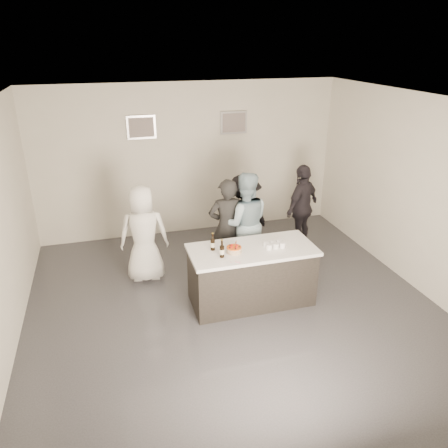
{
  "coord_description": "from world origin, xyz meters",
  "views": [
    {
      "loc": [
        -1.65,
        -5.31,
        3.74
      ],
      "look_at": [
        0.0,
        0.5,
        1.15
      ],
      "focal_mm": 35.0,
      "sensor_mm": 36.0,
      "label": 1
    }
  ],
  "objects_px": {
    "beer_bottle_b": "(222,249)",
    "cake": "(234,250)",
    "person_guest_right": "(302,207)",
    "bar_counter": "(251,275)",
    "beer_bottle_a": "(213,242)",
    "person_guest_back": "(244,218)",
    "person_guest_left": "(144,234)",
    "person_main_blue": "(245,223)",
    "person_main_black": "(227,227)"
  },
  "relations": [
    {
      "from": "beer_bottle_b",
      "to": "cake",
      "type": "bearing_deg",
      "value": 25.34
    },
    {
      "from": "person_guest_right",
      "to": "bar_counter",
      "type": "bearing_deg",
      "value": 11.12
    },
    {
      "from": "beer_bottle_a",
      "to": "person_guest_right",
      "type": "height_order",
      "value": "person_guest_right"
    },
    {
      "from": "person_guest_right",
      "to": "person_guest_back",
      "type": "distance_m",
      "value": 1.21
    },
    {
      "from": "person_guest_left",
      "to": "person_guest_right",
      "type": "bearing_deg",
      "value": -165.84
    },
    {
      "from": "person_guest_left",
      "to": "cake",
      "type": "bearing_deg",
      "value": 140.93
    },
    {
      "from": "bar_counter",
      "to": "person_guest_right",
      "type": "distance_m",
      "value": 2.2
    },
    {
      "from": "person_guest_back",
      "to": "person_main_blue",
      "type": "bearing_deg",
      "value": 52.52
    },
    {
      "from": "bar_counter",
      "to": "cake",
      "type": "height_order",
      "value": "cake"
    },
    {
      "from": "person_main_blue",
      "to": "person_guest_left",
      "type": "distance_m",
      "value": 1.68
    },
    {
      "from": "bar_counter",
      "to": "person_main_blue",
      "type": "relative_size",
      "value": 1.06
    },
    {
      "from": "person_guest_left",
      "to": "person_main_blue",
      "type": "bearing_deg",
      "value": -178.93
    },
    {
      "from": "bar_counter",
      "to": "person_main_blue",
      "type": "distance_m",
      "value": 1.09
    },
    {
      "from": "person_main_black",
      "to": "person_guest_left",
      "type": "xyz_separation_m",
      "value": [
        -1.35,
        0.16,
        -0.02
      ]
    },
    {
      "from": "cake",
      "to": "person_guest_right",
      "type": "xyz_separation_m",
      "value": [
        1.82,
        1.59,
        -0.12
      ]
    },
    {
      "from": "person_main_blue",
      "to": "bar_counter",
      "type": "bearing_deg",
      "value": 87.92
    },
    {
      "from": "cake",
      "to": "person_guest_right",
      "type": "relative_size",
      "value": 0.13
    },
    {
      "from": "bar_counter",
      "to": "person_guest_right",
      "type": "bearing_deg",
      "value": 45.23
    },
    {
      "from": "person_guest_left",
      "to": "person_guest_back",
      "type": "bearing_deg",
      "value": -165.92
    },
    {
      "from": "person_guest_left",
      "to": "person_guest_back",
      "type": "relative_size",
      "value": 1.02
    },
    {
      "from": "beer_bottle_a",
      "to": "person_main_black",
      "type": "relative_size",
      "value": 0.16
    },
    {
      "from": "beer_bottle_a",
      "to": "person_guest_left",
      "type": "height_order",
      "value": "person_guest_left"
    },
    {
      "from": "beer_bottle_b",
      "to": "person_main_blue",
      "type": "distance_m",
      "value": 1.34
    },
    {
      "from": "person_guest_left",
      "to": "beer_bottle_b",
      "type": "bearing_deg",
      "value": 133.18
    },
    {
      "from": "beer_bottle_b",
      "to": "person_main_blue",
      "type": "height_order",
      "value": "person_main_blue"
    },
    {
      "from": "cake",
      "to": "person_guest_back",
      "type": "distance_m",
      "value": 1.56
    },
    {
      "from": "cake",
      "to": "person_guest_right",
      "type": "bearing_deg",
      "value": 41.07
    },
    {
      "from": "bar_counter",
      "to": "person_main_blue",
      "type": "xyz_separation_m",
      "value": [
        0.21,
        0.98,
        0.43
      ]
    },
    {
      "from": "person_main_black",
      "to": "person_guest_right",
      "type": "height_order",
      "value": "person_main_black"
    },
    {
      "from": "person_guest_left",
      "to": "person_guest_right",
      "type": "height_order",
      "value": "person_guest_right"
    },
    {
      "from": "bar_counter",
      "to": "beer_bottle_a",
      "type": "bearing_deg",
      "value": 169.32
    },
    {
      "from": "cake",
      "to": "beer_bottle_a",
      "type": "height_order",
      "value": "beer_bottle_a"
    },
    {
      "from": "bar_counter",
      "to": "beer_bottle_b",
      "type": "distance_m",
      "value": 0.78
    },
    {
      "from": "person_main_black",
      "to": "person_guest_left",
      "type": "relative_size",
      "value": 1.03
    },
    {
      "from": "bar_counter",
      "to": "person_main_black",
      "type": "distance_m",
      "value": 1.06
    },
    {
      "from": "beer_bottle_b",
      "to": "person_guest_back",
      "type": "xyz_separation_m",
      "value": [
        0.83,
        1.52,
        -0.23
      ]
    },
    {
      "from": "person_guest_right",
      "to": "cake",
      "type": "bearing_deg",
      "value": 6.95
    },
    {
      "from": "person_main_black",
      "to": "person_main_blue",
      "type": "distance_m",
      "value": 0.32
    },
    {
      "from": "beer_bottle_b",
      "to": "person_guest_right",
      "type": "height_order",
      "value": "person_guest_right"
    },
    {
      "from": "beer_bottle_a",
      "to": "beer_bottle_b",
      "type": "height_order",
      "value": "same"
    },
    {
      "from": "person_main_black",
      "to": "beer_bottle_a",
      "type": "bearing_deg",
      "value": 66.37
    },
    {
      "from": "person_guest_left",
      "to": "bar_counter",
      "type": "bearing_deg",
      "value": 148.49
    },
    {
      "from": "bar_counter",
      "to": "person_main_blue",
      "type": "height_order",
      "value": "person_main_blue"
    },
    {
      "from": "beer_bottle_b",
      "to": "person_guest_right",
      "type": "bearing_deg",
      "value": 39.72
    },
    {
      "from": "bar_counter",
      "to": "beer_bottle_a",
      "type": "height_order",
      "value": "beer_bottle_a"
    },
    {
      "from": "beer_bottle_a",
      "to": "beer_bottle_b",
      "type": "xyz_separation_m",
      "value": [
        0.07,
        -0.25,
        0.0
      ]
    },
    {
      "from": "beer_bottle_a",
      "to": "person_main_blue",
      "type": "relative_size",
      "value": 0.15
    },
    {
      "from": "beer_bottle_a",
      "to": "bar_counter",
      "type": "bearing_deg",
      "value": -10.68
    },
    {
      "from": "cake",
      "to": "beer_bottle_b",
      "type": "xyz_separation_m",
      "value": [
        -0.21,
        -0.1,
        0.09
      ]
    },
    {
      "from": "beer_bottle_a",
      "to": "person_guest_left",
      "type": "distance_m",
      "value": 1.38
    }
  ]
}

